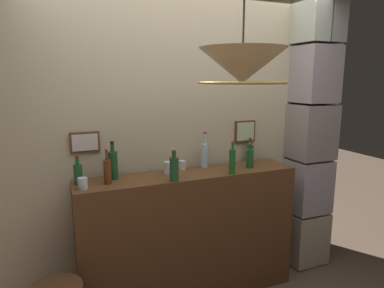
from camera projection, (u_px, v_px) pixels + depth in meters
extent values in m
cube|color=beige|center=(178.00, 134.00, 2.89)|extent=(3.53, 0.08, 2.73)
cube|color=brown|center=(85.00, 142.00, 2.56)|extent=(0.22, 0.03, 0.16)
cube|color=silver|center=(85.00, 142.00, 2.54)|extent=(0.19, 0.01, 0.13)
cube|color=brown|center=(245.00, 131.00, 3.09)|extent=(0.20, 0.03, 0.20)
cube|color=#BBD19D|center=(246.00, 132.00, 3.07)|extent=(0.17, 0.01, 0.17)
cube|color=#B7A890|center=(302.00, 235.00, 3.43)|extent=(0.38, 0.38, 0.51)
cube|color=#AAA3AD|center=(306.00, 185.00, 3.32)|extent=(0.37, 0.38, 0.51)
cube|color=gray|center=(309.00, 131.00, 3.22)|extent=(0.38, 0.38, 0.51)
cube|color=#9F9499|center=(313.00, 74.00, 3.12)|extent=(0.35, 0.38, 0.51)
cube|color=#AFB8A6|center=(309.00, 13.00, 2.98)|extent=(0.18, 0.38, 0.51)
cube|color=gray|center=(326.00, 15.00, 3.05)|extent=(0.17, 0.38, 0.51)
cube|color=brown|center=(190.00, 236.00, 2.81)|extent=(1.81, 0.37, 1.08)
cylinder|color=#1B5522|center=(250.00, 154.00, 3.07)|extent=(0.07, 0.07, 0.15)
cylinder|color=#1B5522|center=(250.00, 142.00, 3.05)|extent=(0.03, 0.03, 0.06)
cylinder|color=maroon|center=(250.00, 139.00, 3.04)|extent=(0.03, 0.03, 0.01)
cylinder|color=#1B4A24|center=(174.00, 169.00, 2.49)|extent=(0.07, 0.07, 0.18)
cylinder|color=#1B4A24|center=(174.00, 154.00, 2.47)|extent=(0.03, 0.03, 0.05)
cylinder|color=#B7932D|center=(174.00, 150.00, 2.46)|extent=(0.03, 0.03, 0.01)
cylinder|color=brown|center=(107.00, 172.00, 2.42)|extent=(0.05, 0.05, 0.18)
cylinder|color=brown|center=(107.00, 156.00, 2.40)|extent=(0.02, 0.02, 0.06)
cylinder|color=maroon|center=(106.00, 150.00, 2.39)|extent=(0.02, 0.02, 0.01)
cylinder|color=#1A5126|center=(78.00, 175.00, 2.42)|extent=(0.06, 0.06, 0.14)
cylinder|color=#1A5126|center=(77.00, 161.00, 2.40)|extent=(0.03, 0.03, 0.06)
cylinder|color=maroon|center=(77.00, 156.00, 2.39)|extent=(0.03, 0.03, 0.01)
cylinder|color=#194A25|center=(113.00, 165.00, 2.53)|extent=(0.07, 0.07, 0.21)
cylinder|color=#194A25|center=(112.00, 147.00, 2.51)|extent=(0.03, 0.03, 0.07)
cylinder|color=black|center=(112.00, 142.00, 2.50)|extent=(0.03, 0.03, 0.01)
cylinder|color=#1B5022|center=(250.00, 159.00, 2.86)|extent=(0.06, 0.06, 0.16)
cylinder|color=#1B5022|center=(250.00, 147.00, 2.84)|extent=(0.02, 0.02, 0.04)
cylinder|color=maroon|center=(250.00, 144.00, 2.84)|extent=(0.03, 0.03, 0.01)
cylinder|color=silver|center=(205.00, 156.00, 2.87)|extent=(0.06, 0.06, 0.21)
cylinder|color=silver|center=(205.00, 139.00, 2.84)|extent=(0.02, 0.02, 0.09)
cylinder|color=maroon|center=(205.00, 133.00, 2.83)|extent=(0.03, 0.03, 0.01)
cylinder|color=#195621|center=(232.00, 162.00, 2.68)|extent=(0.05, 0.05, 0.20)
cylinder|color=#195621|center=(233.00, 147.00, 2.65)|extent=(0.02, 0.02, 0.05)
cylinder|color=maroon|center=(233.00, 142.00, 2.65)|extent=(0.02, 0.02, 0.01)
cylinder|color=silver|center=(168.00, 168.00, 2.69)|extent=(0.06, 0.06, 0.10)
cylinder|color=silver|center=(182.00, 165.00, 2.82)|extent=(0.06, 0.06, 0.07)
cylinder|color=silver|center=(83.00, 183.00, 2.31)|extent=(0.07, 0.07, 0.08)
cone|color=beige|center=(242.00, 66.00, 1.92)|extent=(0.51, 0.51, 0.20)
cylinder|color=black|center=(244.00, 16.00, 1.87)|extent=(0.01, 0.01, 0.33)
torus|color=#AD8433|center=(242.00, 83.00, 1.94)|extent=(0.51, 0.51, 0.02)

